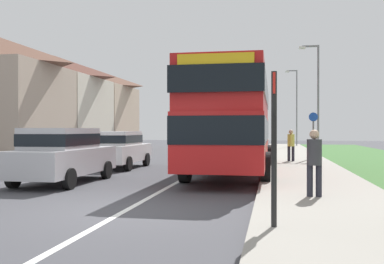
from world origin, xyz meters
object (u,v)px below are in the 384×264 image
double_decker_bus (233,117)px  bus_stop_sign (274,138)px  pedestrian_at_stop (314,160)px  parked_car_silver (63,153)px  cycle_route_sign (313,135)px  pedestrian_walking_away (291,144)px  parked_car_white (118,148)px  street_lamp_mid (316,93)px  street_lamp_far (296,103)px

double_decker_bus → bus_stop_sign: 9.39m
pedestrian_at_stop → parked_car_silver: bearing=163.4°
parked_car_silver → cycle_route_sign: bearing=49.0°
pedestrian_walking_away → bus_stop_sign: (-0.87, -14.98, 0.56)m
pedestrian_walking_away → parked_car_white: bearing=-151.5°
parked_car_white → street_lamp_mid: 12.48m
parked_car_silver → street_lamp_mid: bearing=56.5°
parked_car_silver → cycle_route_sign: 12.83m
double_decker_bus → pedestrian_at_stop: 6.47m
parked_car_white → street_lamp_mid: size_ratio=0.64×
pedestrian_walking_away → street_lamp_far: street_lamp_far is taller
double_decker_bus → pedestrian_at_stop: (2.41, -5.89, -1.17)m
cycle_route_sign → pedestrian_walking_away: bearing=-166.8°
pedestrian_walking_away → street_lamp_mid: 5.16m
street_lamp_far → pedestrian_walking_away: bearing=-93.5°
street_lamp_far → pedestrian_at_stop: bearing=-92.1°
pedestrian_walking_away → bus_stop_sign: bus_stop_sign is taller
parked_car_silver → parked_car_white: size_ratio=1.08×
parked_car_white → pedestrian_at_stop: size_ratio=2.49×
pedestrian_at_stop → bus_stop_sign: bearing=-105.4°
cycle_route_sign → parked_car_white: bearing=-153.3°
pedestrian_walking_away → bus_stop_sign: size_ratio=0.64×
parked_car_silver → bus_stop_sign: (6.45, -5.56, 0.60)m
cycle_route_sign → double_decker_bus: bearing=-119.9°
double_decker_bus → pedestrian_walking_away: size_ratio=6.23×
parked_car_white → pedestrian_walking_away: (7.48, 4.06, 0.09)m
parked_car_white → street_lamp_far: size_ratio=0.56×
parked_car_white → cycle_route_sign: (8.57, 4.31, 0.55)m
parked_car_silver → street_lamp_far: bearing=74.3°
parked_car_silver → pedestrian_walking_away: 11.93m
bus_stop_sign → street_lamp_mid: street_lamp_mid is taller
bus_stop_sign → cycle_route_sign: (1.95, 15.24, -0.11)m
street_lamp_far → parked_car_silver: bearing=-105.7°
street_lamp_mid → parked_car_silver: bearing=-123.5°
double_decker_bus → pedestrian_at_stop: size_ratio=6.23×
double_decker_bus → street_lamp_mid: bearing=68.1°
double_decker_bus → parked_car_silver: 6.31m
bus_stop_sign → street_lamp_mid: 19.29m
parked_car_silver → street_lamp_mid: size_ratio=0.69×
double_decker_bus → street_lamp_far: street_lamp_far is taller
pedestrian_at_stop → street_lamp_far: bearing=87.9°
pedestrian_walking_away → bus_stop_sign: bearing=-93.3°
street_lamp_mid → cycle_route_sign: bearing=-97.3°
cycle_route_sign → street_lamp_mid: size_ratio=0.39×
street_lamp_mid → parked_car_white: bearing=-138.3°
pedestrian_at_stop → pedestrian_walking_away: (-0.06, 11.62, 0.00)m
street_lamp_mid → street_lamp_far: 17.30m
parked_car_silver → parked_car_white: parked_car_silver is taller
street_lamp_far → bus_stop_sign: bearing=-93.4°
parked_car_silver → bus_stop_sign: bearing=-40.8°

